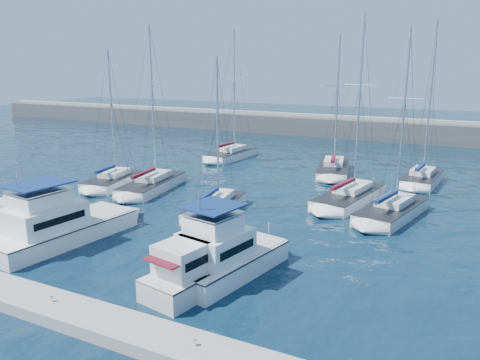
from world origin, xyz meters
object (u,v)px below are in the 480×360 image
at_px(motor_yacht_port_inner, 56,226).
at_px(motor_yacht_stbd_inner, 223,256).
at_px(sailboat_mid_a, 113,181).
at_px(sailboat_mid_b, 152,184).
at_px(sailboat_mid_d, 350,196).
at_px(sailboat_back_b, 333,169).
at_px(sailboat_mid_e, 392,211).
at_px(sailboat_back_c, 421,179).
at_px(sailboat_mid_c, 215,207).
at_px(motor_yacht_port_outer, 30,222).
at_px(motor_yacht_stbd_outer, 190,274).
at_px(sailboat_back_a, 231,154).

bearing_deg(motor_yacht_port_inner, motor_yacht_stbd_inner, 9.53).
relative_size(sailboat_mid_a, sailboat_mid_b, 0.87).
relative_size(sailboat_mid_d, sailboat_back_b, 1.06).
bearing_deg(sailboat_mid_e, sailboat_back_c, 98.30).
distance_m(sailboat_mid_e, sailboat_back_b, 15.27).
relative_size(sailboat_mid_a, sailboat_mid_c, 1.07).
xyz_separation_m(motor_yacht_port_outer, sailboat_mid_a, (-4.23, 13.07, -0.42)).
distance_m(sailboat_mid_b, sailboat_mid_e, 21.85).
relative_size(sailboat_mid_b, sailboat_back_b, 1.02).
bearing_deg(sailboat_mid_c, sailboat_back_b, 66.86).
bearing_deg(sailboat_mid_c, motor_yacht_stbd_outer, -75.14).
distance_m(motor_yacht_stbd_inner, sailboat_back_a, 33.97).
relative_size(motor_yacht_stbd_inner, sailboat_mid_a, 0.61).
height_order(sailboat_mid_b, sailboat_mid_e, sailboat_mid_b).
relative_size(motor_yacht_stbd_inner, sailboat_mid_e, 0.56).
distance_m(sailboat_mid_e, sailboat_back_c, 12.12).
bearing_deg(sailboat_back_b, sailboat_mid_d, -79.73).
bearing_deg(sailboat_back_c, motor_yacht_stbd_inner, -100.54).
xyz_separation_m(motor_yacht_port_inner, sailboat_back_b, (10.83, 28.47, -0.62)).
relative_size(motor_yacht_stbd_inner, sailboat_back_a, 0.51).
distance_m(motor_yacht_port_outer, sailboat_mid_c, 13.58).
height_order(motor_yacht_port_outer, sailboat_back_b, sailboat_back_b).
bearing_deg(sailboat_back_a, sailboat_mid_e, -28.89).
relative_size(sailboat_mid_b, sailboat_back_a, 0.96).
distance_m(motor_yacht_stbd_inner, sailboat_mid_d, 17.81).
bearing_deg(sailboat_back_c, sailboat_mid_c, -122.91).
bearing_deg(sailboat_mid_b, motor_yacht_stbd_outer, -55.84).
xyz_separation_m(sailboat_mid_b, sailboat_back_b, (13.49, 14.59, -0.01)).
distance_m(sailboat_mid_b, sailboat_mid_c, 9.65).
bearing_deg(sailboat_mid_a, sailboat_back_b, 29.86).
distance_m(sailboat_mid_c, sailboat_back_c, 22.13).
distance_m(motor_yacht_port_outer, motor_yacht_port_inner, 2.73).
height_order(motor_yacht_stbd_outer, sailboat_mid_e, sailboat_mid_e).
height_order(motor_yacht_port_outer, sailboat_mid_d, sailboat_mid_d).
xyz_separation_m(sailboat_mid_e, sailboat_back_a, (-22.25, 15.22, 0.02)).
height_order(motor_yacht_port_outer, motor_yacht_port_inner, motor_yacht_port_inner).
height_order(motor_yacht_stbd_outer, sailboat_back_a, sailboat_back_a).
bearing_deg(sailboat_back_c, sailboat_mid_a, -146.57).
bearing_deg(sailboat_mid_a, motor_yacht_stbd_outer, -49.57).
height_order(motor_yacht_port_outer, sailboat_back_a, sailboat_back_a).
distance_m(sailboat_mid_a, sailboat_back_b, 23.39).
bearing_deg(sailboat_back_c, sailboat_mid_b, -143.32).
xyz_separation_m(sailboat_mid_b, sailboat_mid_e, (21.78, 1.77, -0.01)).
distance_m(motor_yacht_stbd_outer, sailboat_mid_d, 20.32).
bearing_deg(sailboat_mid_e, motor_yacht_stbd_inner, -102.00).
relative_size(sailboat_back_a, sailboat_back_c, 1.00).
bearing_deg(sailboat_mid_a, sailboat_mid_b, -2.67).
xyz_separation_m(motor_yacht_stbd_outer, sailboat_mid_a, (-18.69, 15.10, -0.42)).
relative_size(sailboat_mid_b, sailboat_mid_d, 0.97).
xyz_separation_m(motor_yacht_port_outer, motor_yacht_stbd_inner, (15.06, 0.42, 0.19)).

